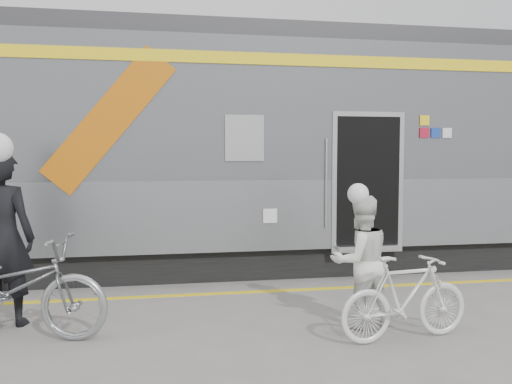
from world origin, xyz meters
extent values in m
plane|color=slate|center=(0.00, 0.00, 0.00)|extent=(90.00, 90.00, 0.00)
cube|color=black|center=(0.61, 4.20, 0.25)|extent=(24.00, 2.70, 0.50)
cube|color=#9EA0A5|center=(0.61, 4.20, 1.05)|extent=(24.00, 3.00, 1.10)
cube|color=slate|center=(0.61, 4.20, 2.70)|extent=(24.00, 3.00, 2.20)
cube|color=#38383A|center=(0.61, 4.20, 3.95)|extent=(24.00, 2.64, 0.30)
cube|color=yellow|center=(0.61, 2.69, 3.45)|extent=(24.00, 0.02, 0.18)
cube|color=#C1610B|center=(-1.19, 2.69, 2.50)|extent=(1.96, 0.01, 2.19)
cube|color=black|center=(0.81, 2.69, 2.25)|extent=(0.55, 0.02, 0.65)
cube|color=black|center=(2.81, 2.90, 1.55)|extent=(1.05, 0.45, 2.10)
cube|color=silver|center=(2.81, 2.69, 1.55)|extent=(1.20, 0.02, 2.25)
cylinder|color=silver|center=(2.11, 2.67, 1.55)|extent=(0.04, 0.04, 1.40)
cube|color=silver|center=(2.81, 2.65, 0.52)|extent=(1.05, 0.25, 0.06)
cube|color=yellow|center=(3.76, 2.69, 2.55)|extent=(0.16, 0.01, 0.16)
cube|color=#AB132B|center=(3.76, 2.69, 2.35)|extent=(0.16, 0.01, 0.16)
cube|color=#173A9A|center=(3.96, 2.69, 2.35)|extent=(0.16, 0.01, 0.16)
cube|color=silver|center=(4.16, 2.69, 2.35)|extent=(0.16, 0.01, 0.16)
cube|color=silver|center=(1.21, 2.69, 1.05)|extent=(0.22, 0.01, 0.22)
cube|color=yellow|center=(0.00, 2.15, 0.00)|extent=(24.00, 0.12, 0.01)
imported|color=black|center=(-2.29, 1.20, 1.03)|extent=(0.84, 0.64, 2.05)
imported|color=#94979B|center=(-2.09, 0.65, 0.57)|extent=(2.26, 1.19, 1.13)
imported|color=white|center=(1.80, 0.41, 0.76)|extent=(0.81, 0.67, 1.53)
imported|color=silver|center=(2.10, -0.14, 0.46)|extent=(1.59, 0.64, 0.93)
sphere|color=white|center=(1.80, 0.41, 1.65)|extent=(0.24, 0.24, 0.24)
camera|label=1|loc=(-0.51, -5.48, 2.00)|focal=38.00mm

